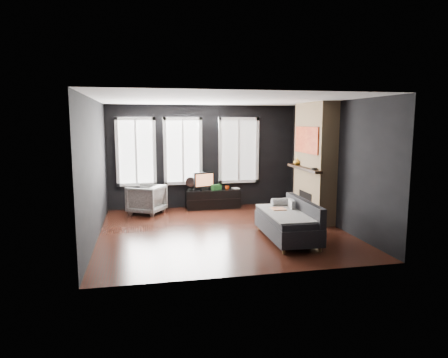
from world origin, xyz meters
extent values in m
plane|color=black|center=(0.00, 0.00, 0.00)|extent=(5.00, 5.00, 0.00)
plane|color=white|center=(0.00, 0.00, 2.70)|extent=(5.00, 5.00, 0.00)
cube|color=black|center=(0.00, 2.50, 1.35)|extent=(5.00, 0.02, 2.70)
cube|color=black|center=(-2.50, 0.00, 1.35)|extent=(0.02, 5.00, 2.70)
cube|color=black|center=(2.50, 0.00, 1.35)|extent=(0.02, 5.00, 2.70)
cube|color=gray|center=(1.31, -0.56, 0.56)|extent=(0.11, 0.32, 0.31)
imported|color=silver|center=(-1.53, 1.95, 0.39)|extent=(1.00, 1.02, 0.79)
imported|color=#E2430E|center=(0.58, 2.21, 0.55)|extent=(0.14, 0.12, 0.12)
imported|color=beige|center=(0.75, 2.26, 0.60)|extent=(0.16, 0.06, 0.22)
cube|color=#246629|center=(0.29, 2.23, 0.56)|extent=(0.28, 0.23, 0.13)
imported|color=yellow|center=(2.05, 1.05, 1.31)|extent=(0.21, 0.22, 0.17)
cylinder|color=black|center=(2.05, 0.05, 1.25)|extent=(0.14, 0.14, 0.04)
camera|label=1|loc=(-1.61, -7.96, 2.26)|focal=32.00mm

